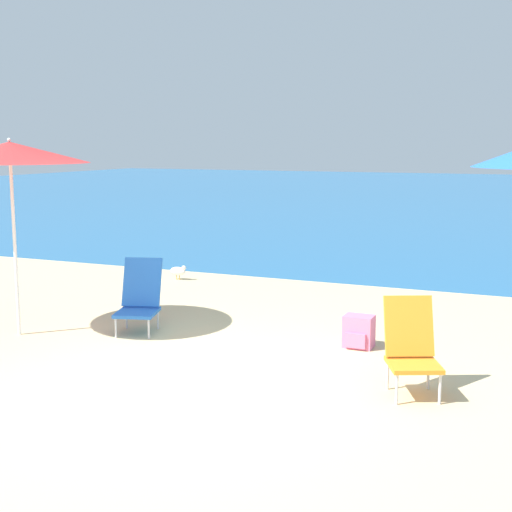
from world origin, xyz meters
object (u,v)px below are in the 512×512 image
backpack_pink (359,332)px  beach_chair_blue (140,297)px  beach_chair_orange (411,345)px  beach_umbrella_red (10,153)px  seagull (178,271)px

backpack_pink → beach_chair_blue: bearing=-172.4°
beach_chair_orange → beach_chair_blue: (-3.18, 0.80, -0.03)m
beach_umbrella_red → beach_chair_blue: (1.14, 0.67, -1.60)m
backpack_pink → seagull: size_ratio=1.25×
backpack_pink → seagull: bearing=144.9°
beach_chair_blue → beach_chair_orange: bearing=-31.4°
backpack_pink → beach_umbrella_red: bearing=-164.4°
beach_chair_orange → beach_chair_blue: 3.28m
beach_umbrella_red → beach_chair_orange: 4.60m
beach_umbrella_red → backpack_pink: size_ratio=6.39×
beach_chair_orange → seagull: beach_chair_orange is taller
beach_umbrella_red → backpack_pink: (3.57, 1.00, -1.82)m
beach_chair_blue → beach_umbrella_red: bearing=-166.7°
beach_chair_blue → backpack_pink: (2.43, 0.32, -0.22)m
beach_umbrella_red → seagull: beach_umbrella_red is taller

